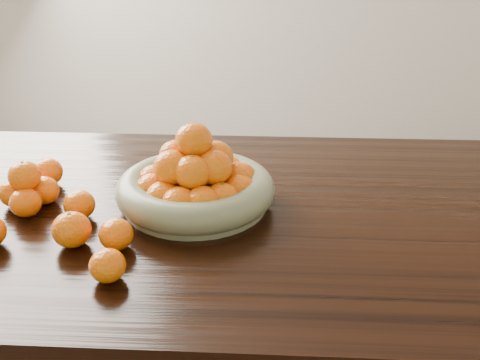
{
  "coord_description": "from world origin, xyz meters",
  "views": [
    {
      "loc": [
        0.1,
        -1.15,
        1.35
      ],
      "look_at": [
        0.04,
        -0.02,
        0.83
      ],
      "focal_mm": 40.0,
      "sensor_mm": 36.0,
      "label": 1
    }
  ],
  "objects_px": {
    "orange_pyramid": "(27,190)",
    "loose_orange_0": "(72,230)",
    "fruit_bowl": "(196,183)",
    "dining_table": "(226,238)"
  },
  "relations": [
    {
      "from": "fruit_bowl",
      "to": "loose_orange_0",
      "type": "xyz_separation_m",
      "value": [
        -0.24,
        -0.2,
        -0.02
      ]
    },
    {
      "from": "fruit_bowl",
      "to": "loose_orange_0",
      "type": "bearing_deg",
      "value": -139.6
    },
    {
      "from": "dining_table",
      "to": "fruit_bowl",
      "type": "height_order",
      "value": "fruit_bowl"
    },
    {
      "from": "orange_pyramid",
      "to": "loose_orange_0",
      "type": "xyz_separation_m",
      "value": [
        0.16,
        -0.16,
        -0.01
      ]
    },
    {
      "from": "fruit_bowl",
      "to": "loose_orange_0",
      "type": "height_order",
      "value": "fruit_bowl"
    },
    {
      "from": "dining_table",
      "to": "loose_orange_0",
      "type": "height_order",
      "value": "loose_orange_0"
    },
    {
      "from": "dining_table",
      "to": "loose_orange_0",
      "type": "xyz_separation_m",
      "value": [
        -0.31,
        -0.2,
        0.13
      ]
    },
    {
      "from": "loose_orange_0",
      "to": "fruit_bowl",
      "type": "bearing_deg",
      "value": 40.4
    },
    {
      "from": "orange_pyramid",
      "to": "loose_orange_0",
      "type": "height_order",
      "value": "orange_pyramid"
    },
    {
      "from": "orange_pyramid",
      "to": "loose_orange_0",
      "type": "relative_size",
      "value": 1.69
    }
  ]
}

